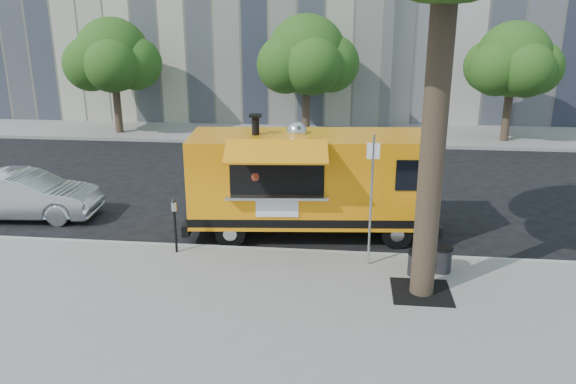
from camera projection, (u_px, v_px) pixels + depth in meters
The scene contains 14 objects.
ground at pixel (306, 241), 14.48m from camera, with size 120.00×120.00×0.00m, color black.
sidewalk at pixel (289, 318), 10.66m from camera, with size 60.00×6.00×0.15m, color gray.
curb at pixel (303, 253), 13.57m from camera, with size 60.00×0.14×0.16m, color #999993.
far_sidewalk at pixel (328, 133), 27.24m from camera, with size 60.00×5.00×0.15m, color gray.
tree_well at pixel (421, 292), 11.51m from camera, with size 1.20×1.20×0.02m, color black.
far_tree_a at pixel (113, 55), 26.03m from camera, with size 3.42×3.42×5.36m.
far_tree_b at pixel (307, 55), 25.45m from camera, with size 3.60×3.60×5.50m.
far_tree_c at pixel (513, 60), 24.27m from camera, with size 3.24×3.24×5.21m.
sign_post at pixel (371, 193), 12.29m from camera, with size 0.28×0.06×3.00m.
parking_meter at pixel (175, 219), 13.21m from camera, with size 0.11×0.11×1.33m.
food_truck at pixel (310, 181), 14.47m from camera, with size 6.63×3.44×3.18m.
sedan at pixel (24, 195), 15.94m from camera, with size 1.44×4.13×1.36m, color silver.
trash_bin_left at pixel (417, 263), 12.20m from camera, with size 0.44×0.44×0.53m.
trash_bin_right at pixel (441, 258), 12.37m from camera, with size 0.48×0.48×0.57m.
Camera 1 is at (1.01, -13.38, 5.59)m, focal length 35.00 mm.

